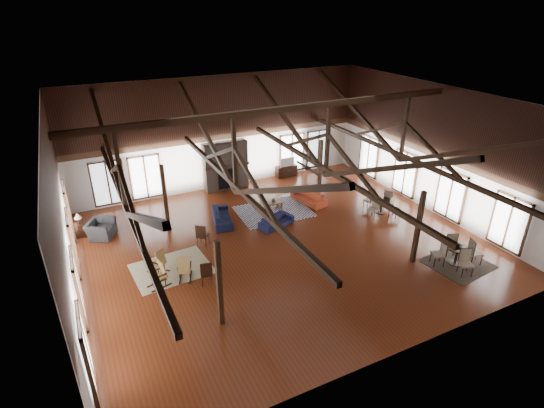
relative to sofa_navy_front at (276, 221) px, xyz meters
name	(u,v)px	position (x,y,z in m)	size (l,w,h in m)	color
floor	(282,244)	(-0.49, -1.52, -0.25)	(16.00, 16.00, 0.00)	maroon
ceiling	(284,102)	(-0.49, -1.52, 5.75)	(16.00, 14.00, 0.02)	black
wall_back	(222,133)	(-0.49, 5.48, 2.75)	(16.00, 0.02, 6.00)	silver
wall_front	(406,270)	(-0.49, -8.52, 2.75)	(16.00, 0.02, 6.00)	silver
wall_left	(61,220)	(-8.49, -1.52, 2.75)	(0.02, 14.00, 6.00)	silver
wall_right	(434,150)	(7.51, -1.52, 2.75)	(0.02, 14.00, 6.00)	silver
roof_truss	(283,154)	(-0.49, -1.52, 3.78)	(15.60, 14.07, 3.14)	black
post_grid	(282,212)	(-0.49, -1.52, 1.28)	(8.16, 7.16, 3.05)	black
fireplace	(226,166)	(-0.49, 5.15, 1.04)	(2.50, 0.69, 2.60)	#65584D
ceiling_fan	(307,167)	(0.01, -2.52, 3.48)	(1.60, 1.60, 0.75)	black
sofa_navy_front	(276,221)	(0.00, 0.00, 0.00)	(1.70, 0.67, 0.50)	#171A41
sofa_navy_left	(222,216)	(-2.10, 1.45, 0.05)	(0.79, 2.02, 0.59)	#131936
sofa_orange	(309,197)	(2.62, 1.55, 0.04)	(0.78, 1.99, 0.58)	#BA4224
coffee_table	(271,203)	(0.44, 1.52, 0.15)	(1.25, 0.71, 0.46)	brown
vase	(273,200)	(0.58, 1.50, 0.31)	(0.18, 0.18, 0.19)	#B2B2B2
armchair	(101,229)	(-7.30, 2.50, 0.13)	(1.00, 1.15, 0.75)	#2C2C2E
side_table_lamp	(80,227)	(-8.09, 2.99, 0.17)	(0.43, 0.43, 1.11)	black
rocking_chair_a	(159,262)	(-5.63, -1.35, 0.22)	(0.83, 0.86, 1.01)	#A07F3C
rocking_chair_b	(184,269)	(-4.90, -2.21, 0.23)	(0.67, 0.88, 1.01)	#A07F3C
rocking_chair_c	(160,274)	(-5.77, -2.15, 0.23)	(0.87, 0.60, 1.01)	#A07F3C
side_chair_a	(202,234)	(-3.60, -0.25, 0.36)	(0.62, 0.62, 1.05)	black
side_chair_b	(206,272)	(-4.27, -2.90, 0.33)	(0.51, 0.51, 1.00)	black
cafe_table_near	(457,252)	(4.91, -5.86, 0.27)	(2.00, 2.00, 1.03)	black
cafe_table_far	(382,203)	(5.18, -1.04, 0.24)	(1.91, 1.91, 0.98)	black
cup_near	(461,246)	(5.00, -5.89, 0.54)	(0.13, 0.13, 0.10)	#B2B2B2
cup_far	(381,199)	(5.08, -1.06, 0.51)	(0.12, 0.12, 0.10)	#B2B2B2
tv_console	(286,171)	(3.28, 5.23, 0.06)	(1.25, 0.47, 0.62)	black
television	(286,162)	(3.28, 5.23, 0.63)	(0.90, 0.12, 0.52)	#B2B2B2
rug_tan	(172,269)	(-5.18, -1.30, -0.24)	(2.87, 2.25, 0.01)	tan
rug_navy	(274,211)	(0.54, 1.37, -0.24)	(3.48, 2.61, 0.01)	#171740
rug_dark	(458,264)	(5.01, -5.92, -0.24)	(2.27, 2.07, 0.01)	#2A231C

